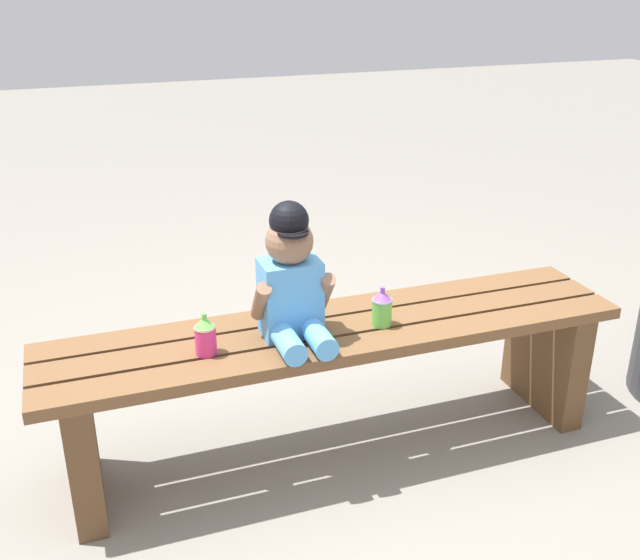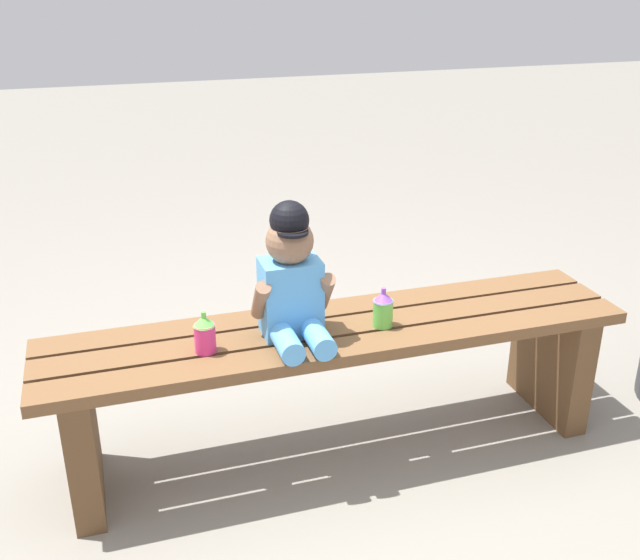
% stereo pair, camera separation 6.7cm
% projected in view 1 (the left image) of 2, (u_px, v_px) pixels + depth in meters
% --- Properties ---
extents(ground_plane, '(16.00, 16.00, 0.00)m').
position_uv_depth(ground_plane, '(336.00, 446.00, 2.40)').
color(ground_plane, gray).
extents(park_bench, '(1.78, 0.37, 0.44)m').
position_uv_depth(park_bench, '(337.00, 364.00, 2.28)').
color(park_bench, brown).
rests_on(park_bench, ground_plane).
extents(child_figure, '(0.23, 0.27, 0.40)m').
position_uv_depth(child_figure, '(291.00, 280.00, 2.10)').
color(child_figure, '#59A5E5').
rests_on(child_figure, park_bench).
extents(sippy_cup_left, '(0.06, 0.06, 0.12)m').
position_uv_depth(sippy_cup_left, '(205.00, 335.00, 2.04)').
color(sippy_cup_left, '#E5337F').
rests_on(sippy_cup_left, park_bench).
extents(sippy_cup_right, '(0.06, 0.06, 0.12)m').
position_uv_depth(sippy_cup_right, '(382.00, 307.00, 2.20)').
color(sippy_cup_right, '#66CC4C').
rests_on(sippy_cup_right, park_bench).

